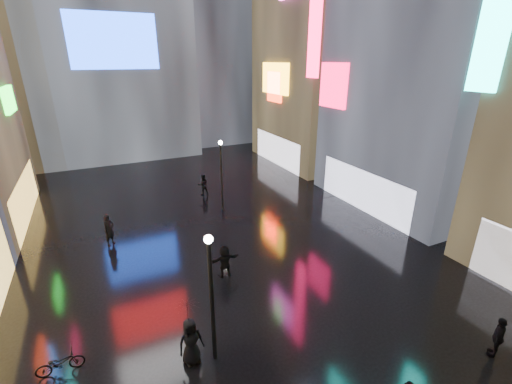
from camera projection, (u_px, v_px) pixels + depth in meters
ground at (206, 221)px, 23.59m from camera, size 140.00×140.00×0.00m
building_right_far at (324, 20)px, 33.31m from camera, size 10.28×12.00×28.00m
tower_flank_right at (204, 3)px, 42.85m from camera, size 12.00×12.00×34.00m
lamp_near at (211, 293)px, 11.79m from camera, size 0.30×0.30×5.20m
lamp_far at (222, 172)px, 24.42m from camera, size 0.30×0.30×5.20m
pedestrian_3 at (498, 337)px, 12.69m from camera, size 1.08×0.76×1.69m
pedestrian_4 at (191, 341)px, 12.35m from camera, size 0.98×0.69×1.89m
pedestrian_5 at (225, 261)px, 17.38m from camera, size 1.65×0.54×1.77m
pedestrian_6 at (109, 230)px, 20.33m from camera, size 0.83×0.81×1.92m
pedestrian_7 at (203, 185)px, 27.91m from camera, size 0.86×0.68×1.73m
umbrella_2 at (188, 312)px, 11.86m from camera, size 1.23×1.23×0.80m
bicycle at (60, 363)px, 12.12m from camera, size 1.60×0.57×0.84m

